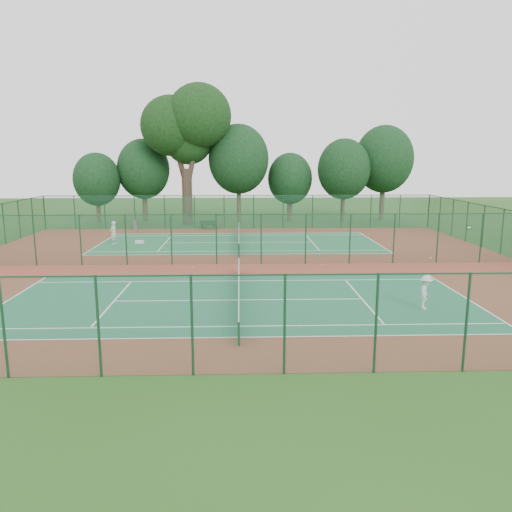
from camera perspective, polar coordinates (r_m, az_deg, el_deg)
The scene contains 19 objects.
ground at distance 34.58m, azimuth -1.96°, elevation -0.94°, with size 120.00×120.00×0.00m, color #214A17.
red_pad at distance 34.58m, azimuth -1.96°, elevation -0.93°, with size 40.00×36.00×0.01m, color brown.
court_near at distance 25.84m, azimuth -1.96°, elevation -5.06°, with size 23.77×10.97×0.01m, color #1F6244.
court_far at distance 43.42m, azimuth -1.95°, elevation 1.55°, with size 23.77×10.97×0.01m, color #216940.
fence_north at distance 52.11m, azimuth -1.96°, elevation 5.08°, with size 40.00×0.09×3.50m.
fence_south at distance 16.73m, azimuth -2.02°, elevation -7.87°, with size 40.00×0.09×3.50m.
fence_divider at distance 34.26m, azimuth -1.98°, elevation 1.94°, with size 40.00×0.09×3.50m.
tennis_net_near at distance 25.70m, azimuth -1.97°, elevation -3.92°, with size 0.10×12.90×0.97m.
tennis_net_far at distance 43.34m, azimuth -1.96°, elevation 2.24°, with size 0.10×12.90×0.97m.
player_near at distance 25.44m, azimuth 18.81°, elevation -3.96°, with size 1.08×0.62×1.67m, color silver.
player_far at distance 43.98m, azimuth -15.98°, elevation 2.56°, with size 0.72×0.47×1.98m, color silver.
trash_bin at distance 52.97m, azimuth -13.65°, elevation 3.46°, with size 0.50×0.50×0.91m, color slate.
bench at distance 51.71m, azimuth -5.54°, elevation 3.58°, with size 1.60×0.68×0.95m.
kit_bag at distance 44.11m, azimuth -13.17°, elevation 1.59°, with size 0.73×0.28×0.28m, color white.
stray_ball_a at distance 34.39m, azimuth 8.55°, elevation -1.04°, with size 0.07×0.07×0.07m, color yellow.
stray_ball_b at distance 34.44m, azimuth 7.52°, elevation -1.01°, with size 0.06×0.06×0.06m, color #F0F038.
stray_ball_c at distance 33.79m, azimuth -7.24°, elevation -1.23°, with size 0.07×0.07×0.07m, color #CEE635.
big_tree at distance 56.44m, azimuth -7.94°, elevation 14.58°, with size 9.89×7.24×15.19m.
evergreen_row at distance 58.52m, azimuth -1.46°, elevation 4.00°, with size 39.00×5.00×12.00m, color black, non-canonical shape.
Camera 1 is at (0.06, -33.82, 7.19)m, focal length 35.00 mm.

